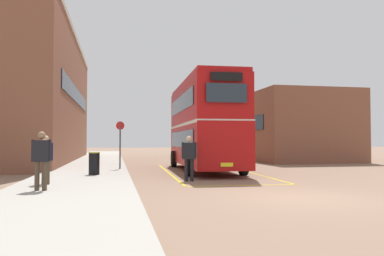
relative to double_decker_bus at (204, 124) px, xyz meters
name	(u,v)px	position (x,y,z in m)	size (l,w,h in m)	color
ground_plane	(195,166)	(0.43, 4.22, -2.51)	(135.60, 135.60, 0.00)	#846651
sidewalk_left	(94,164)	(-6.07, 6.62, -2.44)	(4.00, 57.60, 0.14)	#A39E93
brick_building_left	(42,99)	(-10.24, 10.92, 2.34)	(5.26, 23.30, 9.69)	brown
depot_building_right	(277,128)	(9.62, 12.07, 0.21)	(7.46, 15.71, 5.45)	brown
double_decker_bus	(204,124)	(0.00, 0.00, 0.00)	(3.10, 10.03, 4.75)	black
single_deck_bus	(197,141)	(4.08, 20.81, -0.87)	(3.53, 8.62, 3.02)	black
pedestrian_boarding	(189,155)	(-1.80, -5.12, -1.45)	(0.58, 0.37, 1.81)	black
pedestrian_waiting_near	(46,156)	(-7.02, -6.37, -1.42)	(0.49, 0.49, 1.65)	#473828
pedestrian_waiting_far	(41,156)	(-6.86, -8.10, -1.35)	(0.58, 0.31, 1.75)	#473828
litter_bin	(94,163)	(-5.59, -2.91, -1.88)	(0.49, 0.49, 0.98)	black
bus_stop_sign	(120,140)	(-4.44, 0.43, -0.86)	(0.44, 0.08, 2.50)	#4C4C51
bay_marking_yellow	(212,174)	(-0.03, -1.88, -2.51)	(4.64, 12.10, 0.01)	gold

